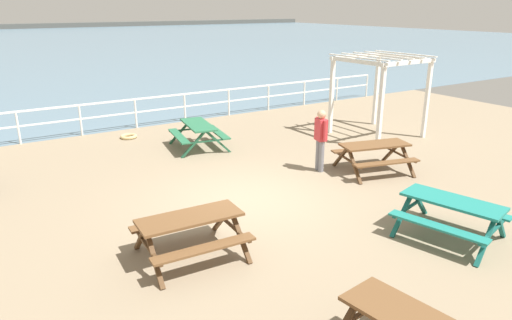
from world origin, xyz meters
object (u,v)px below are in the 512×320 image
picnic_table_far_right (198,130)px  visitor (321,137)px  picnic_table_near_left (374,151)px  picnic_table_seaward (190,226)px  lattice_pergola (380,77)px  picnic_table_far_left (452,209)px

picnic_table_far_right → visitor: 4.08m
picnic_table_near_left → picnic_table_seaward: 6.15m
visitor → lattice_pergola: size_ratio=0.61×
picnic_table_near_left → visitor: 1.48m
visitor → picnic_table_seaward: bearing=37.5°
picnic_table_far_right → lattice_pergola: bearing=-98.0°
picnic_table_far_right → picnic_table_far_left: bearing=-159.9°
picnic_table_near_left → lattice_pergola: lattice_pergola is taller
picnic_table_far_left → visitor: (0.35, 4.26, 0.36)m
picnic_table_near_left → picnic_table_seaward: (-5.98, -1.45, 0.00)m
picnic_table_near_left → lattice_pergola: bearing=58.1°
picnic_table_seaward → visitor: bearing=28.3°
picnic_table_near_left → visitor: size_ratio=1.28×
picnic_table_seaward → lattice_pergola: size_ratio=0.69×
picnic_table_near_left → picnic_table_far_right: 5.37m
picnic_table_seaward → picnic_table_far_left: bearing=-21.0°
picnic_table_near_left → picnic_table_seaward: bearing=-151.2°
picnic_table_far_right → picnic_table_seaward: same height
picnic_table_near_left → picnic_table_far_left: same height
picnic_table_far_left → visitor: 4.29m
picnic_table_far_left → picnic_table_far_right: 8.03m
picnic_table_far_left → picnic_table_seaward: bearing=51.4°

